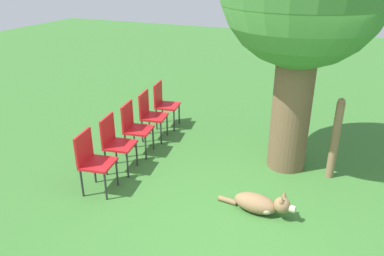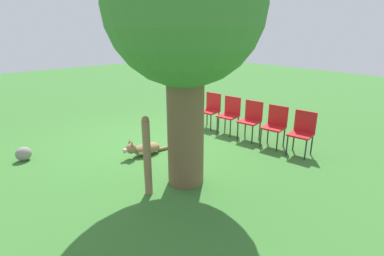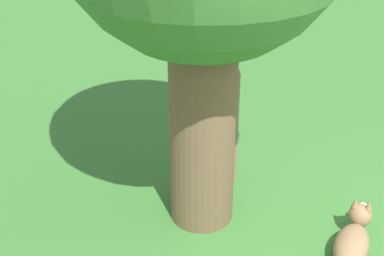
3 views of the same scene
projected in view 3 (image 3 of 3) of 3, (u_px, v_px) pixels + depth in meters
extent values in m
cylinder|color=brown|center=(203.00, 115.00, 4.69)|extent=(0.60, 0.60, 2.17)
ellipsoid|color=olive|center=(351.00, 246.00, 4.62)|extent=(0.61, 0.35, 0.25)
ellipsoid|color=#C6B293|center=(355.00, 236.00, 4.76)|extent=(0.23, 0.27, 0.15)
sphere|color=olive|center=(360.00, 215.00, 4.86)|extent=(0.23, 0.23, 0.21)
cylinder|color=#C6B293|center=(362.00, 209.00, 4.96)|extent=(0.10, 0.10, 0.09)
cone|color=olive|center=(356.00, 202.00, 4.82)|extent=(0.07, 0.07, 0.10)
cone|color=olive|center=(369.00, 206.00, 4.77)|extent=(0.07, 0.07, 0.10)
cylinder|color=#846647|center=(232.00, 129.00, 5.47)|extent=(0.12, 0.12, 1.21)
sphere|color=#846647|center=(235.00, 73.00, 5.17)|extent=(0.11, 0.11, 0.11)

